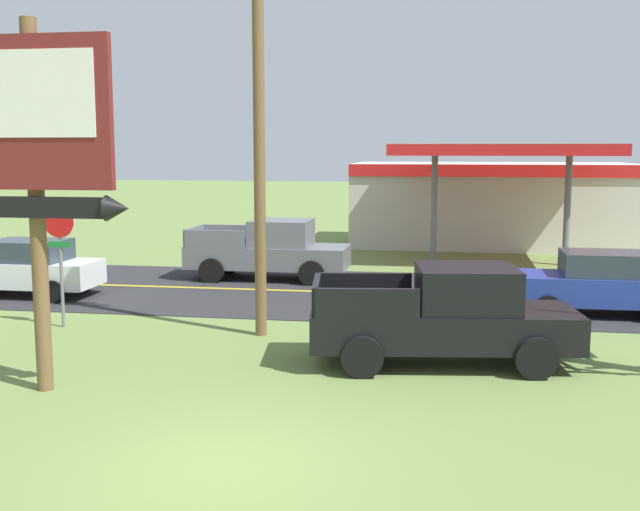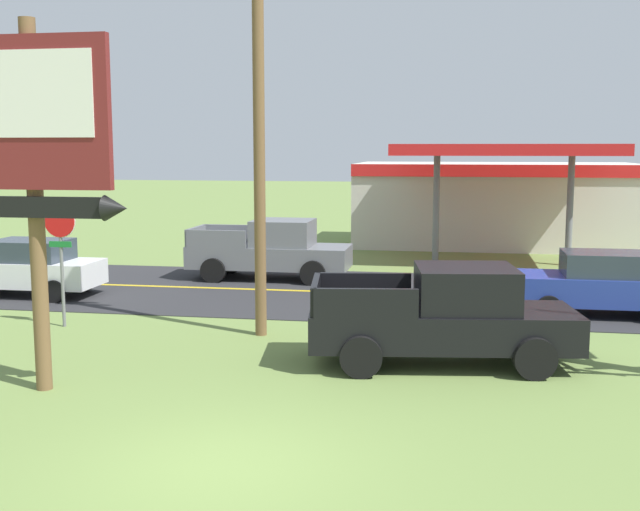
% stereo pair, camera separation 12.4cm
% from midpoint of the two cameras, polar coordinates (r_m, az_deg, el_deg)
% --- Properties ---
extents(ground_plane, '(180.00, 180.00, 0.00)m').
position_cam_midpoint_polar(ground_plane, '(11.04, -7.04, -14.99)').
color(ground_plane, olive).
extents(road_asphalt, '(140.00, 8.00, 0.02)m').
position_cam_midpoint_polar(road_asphalt, '(23.31, 2.26, -2.71)').
color(road_asphalt, '#2B2B2D').
rests_on(road_asphalt, ground).
extents(road_centre_line, '(126.00, 0.20, 0.01)m').
position_cam_midpoint_polar(road_centre_line, '(23.31, 2.26, -2.68)').
color(road_centre_line, gold).
rests_on(road_centre_line, road_asphalt).
extents(motel_sign, '(3.26, 0.54, 6.43)m').
position_cam_midpoint_polar(motel_sign, '(14.25, -19.95, 7.53)').
color(motel_sign, brown).
rests_on(motel_sign, ground).
extents(stop_sign, '(0.80, 0.08, 2.95)m').
position_cam_midpoint_polar(stop_sign, '(19.60, -18.13, 0.86)').
color(stop_sign, slate).
rests_on(stop_sign, ground).
extents(utility_pole, '(1.72, 0.26, 9.65)m').
position_cam_midpoint_polar(utility_pole, '(17.73, -4.26, 10.51)').
color(utility_pole, brown).
rests_on(utility_pole, ground).
extents(gas_station, '(12.00, 11.50, 4.40)m').
position_cam_midpoint_polar(gas_station, '(35.33, 12.66, 3.85)').
color(gas_station, beige).
rests_on(gas_station, ground).
extents(pickup_black_parked_on_lawn, '(5.41, 2.75, 1.96)m').
position_cam_midpoint_polar(pickup_black_parked_on_lawn, '(15.75, 9.30, -4.40)').
color(pickup_black_parked_on_lawn, black).
rests_on(pickup_black_parked_on_lawn, ground).
extents(pickup_grey_on_road, '(5.20, 2.24, 1.96)m').
position_cam_midpoint_polar(pickup_grey_on_road, '(25.61, -3.38, 0.39)').
color(pickup_grey_on_road, slate).
rests_on(pickup_grey_on_road, ground).
extents(car_blue_mid_lane, '(4.20, 2.00, 1.64)m').
position_cam_midpoint_polar(car_blue_mid_lane, '(21.33, 19.80, -1.92)').
color(car_blue_mid_lane, '#233893').
rests_on(car_blue_mid_lane, ground).
extents(car_white_far_lane, '(4.20, 2.00, 1.64)m').
position_cam_midpoint_polar(car_white_far_lane, '(24.25, -20.27, -0.82)').
color(car_white_far_lane, silver).
rests_on(car_white_far_lane, ground).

